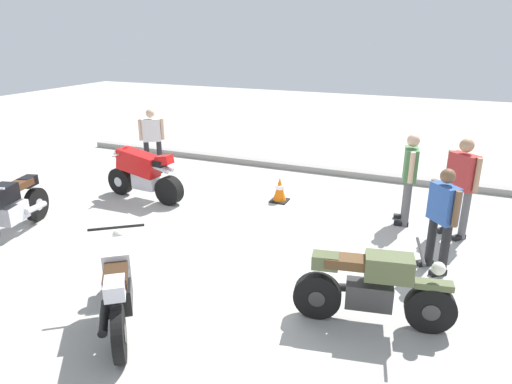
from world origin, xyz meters
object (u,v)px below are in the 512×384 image
Objects in this scene: motorcycle_red_sportbike at (143,172)px; motorcycle_olive_vintage at (373,289)px; motorcycle_black_cruiser at (10,208)px; motorcycle_silver_cruiser at (119,285)px; person_in_red_shirt at (461,181)px; person_in_green_shirt at (409,173)px; person_in_white_shirt at (152,137)px; person_in_blue_shirt at (442,215)px; traffic_cone at (280,190)px.

motorcycle_red_sportbike is 5.87m from motorcycle_olive_vintage.
motorcycle_black_cruiser is 1.05× the size of motorcycle_olive_vintage.
motorcycle_silver_cruiser is 3.64m from motorcycle_black_cruiser.
motorcycle_olive_vintage is at bearing 24.86° from person_in_red_shirt.
person_in_green_shirt is 1.06× the size of person_in_white_shirt.
motorcycle_silver_cruiser is at bearing -2.24° from person_in_white_shirt.
person_in_blue_shirt reaches higher than motorcycle_black_cruiser.
person_in_red_shirt reaches higher than motorcycle_olive_vintage.
person_in_green_shirt reaches higher than person_in_blue_shirt.
traffic_cone is at bearing -55.65° from person_in_red_shirt.
person_in_blue_shirt is (5.95, -0.82, 0.31)m from motorcycle_red_sportbike.
person_in_red_shirt reaches higher than motorcycle_red_sportbike.
person_in_green_shirt is at bearing 102.94° from motorcycle_black_cruiser.
person_in_green_shirt reaches higher than traffic_cone.
person_in_blue_shirt reaches higher than motorcycle_red_sportbike.
person_in_green_shirt is at bearing -69.07° from motorcycle_silver_cruiser.
person_in_red_shirt is 3.32× the size of traffic_cone.
person_in_blue_shirt is at bearing 101.97° from person_in_green_shirt.
motorcycle_silver_cruiser is 3.09m from motorcycle_olive_vintage.
traffic_cone is at bearing -40.98° from motorcycle_silver_cruiser.
person_in_white_shirt is 1.01× the size of person_in_blue_shirt.
person_in_green_shirt is 1.06× the size of person_in_blue_shirt.
person_in_red_shirt is at bearing -169.22° from motorcycle_red_sportbike.
motorcycle_black_cruiser is 7.14m from person_in_green_shirt.
person_in_green_shirt reaches higher than motorcycle_red_sportbike.
person_in_green_shirt is at bearing -165.64° from motorcycle_red_sportbike.
motorcycle_silver_cruiser is 1.08× the size of person_in_blue_shirt.
motorcycle_black_cruiser is (-0.98, -2.47, -0.07)m from motorcycle_red_sportbike.
motorcycle_black_cruiser is at bearing -136.94° from traffic_cone.
person_in_blue_shirt is 3.02× the size of traffic_cone.
person_in_green_shirt is 2.67m from traffic_cone.
person_in_blue_shirt reaches higher than motorcycle_silver_cruiser.
motorcycle_red_sportbike is at bearing -4.63° from person_in_white_shirt.
motorcycle_red_sportbike is 2.06m from person_in_white_shirt.
person_in_blue_shirt reaches higher than traffic_cone.
person_in_red_shirt is at bearing 47.05° from person_in_white_shirt.
motorcycle_silver_cruiser is 4.61m from person_in_blue_shirt.
motorcycle_red_sportbike reaches higher than motorcycle_black_cruiser.
motorcycle_silver_cruiser is 0.89× the size of motorcycle_olive_vintage.
motorcycle_silver_cruiser is at bearing 127.72° from motorcycle_red_sportbike.
person_in_red_shirt reaches higher than person_in_green_shirt.
motorcycle_black_cruiser is 1.17× the size of person_in_red_shirt.
motorcycle_olive_vintage is 1.11× the size of person_in_red_shirt.
motorcycle_olive_vintage is 1.92m from person_in_blue_shirt.
person_in_blue_shirt is 3.75m from traffic_cone.
person_in_green_shirt is 1.81m from person_in_blue_shirt.
person_in_red_shirt reaches higher than motorcycle_black_cruiser.
motorcycle_olive_vintage is 3.37m from person_in_red_shirt.
motorcycle_silver_cruiser is 5.81m from person_in_red_shirt.
motorcycle_silver_cruiser is 4.48m from motorcycle_red_sportbike.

